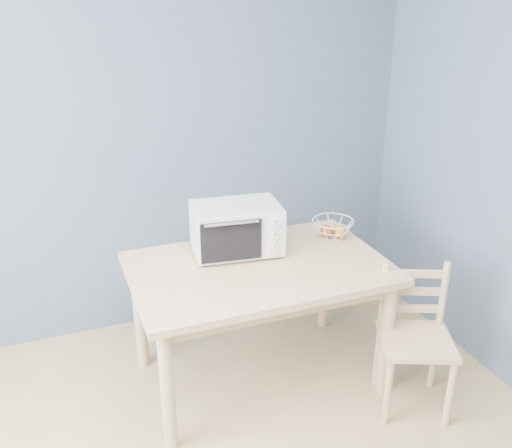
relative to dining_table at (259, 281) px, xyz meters
name	(u,v)px	position (x,y,z in m)	size (l,w,h in m)	color
room	(215,339)	(-0.66, -1.37, 0.65)	(4.01, 4.51, 2.61)	tan
dining_table	(259,281)	(0.00, 0.00, 0.00)	(1.40, 0.90, 0.75)	#DFB585
toaster_oven	(233,228)	(-0.08, 0.20, 0.25)	(0.53, 0.40, 0.29)	beige
fruit_basket	(332,228)	(0.55, 0.19, 0.16)	(0.30, 0.30, 0.12)	silver
dining_chair	(414,340)	(0.72, -0.49, -0.25)	(0.49, 0.49, 0.81)	#DFB585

